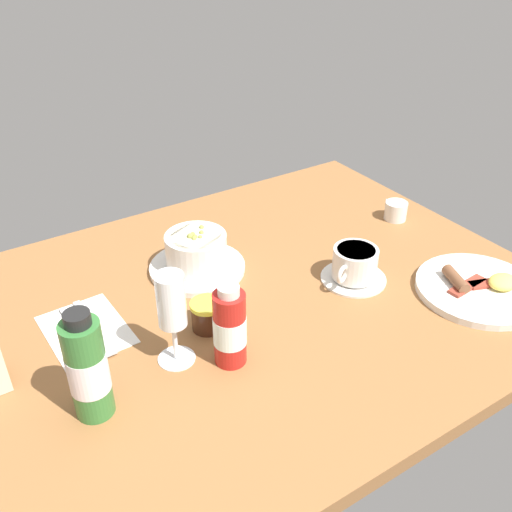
% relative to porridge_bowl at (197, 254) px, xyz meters
% --- Properties ---
extents(ground_plane, '(1.10, 0.84, 0.03)m').
position_rel_porridge_bowl_xyz_m(ground_plane, '(-0.04, 0.13, -0.05)').
color(ground_plane, brown).
extents(porridge_bowl, '(0.19, 0.19, 0.09)m').
position_rel_porridge_bowl_xyz_m(porridge_bowl, '(0.00, 0.00, 0.00)').
color(porridge_bowl, silver).
rests_on(porridge_bowl, ground_plane).
extents(cutlery_setting, '(0.13, 0.17, 0.01)m').
position_rel_porridge_bowl_xyz_m(cutlery_setting, '(0.25, 0.07, -0.04)').
color(cutlery_setting, silver).
rests_on(cutlery_setting, ground_plane).
extents(coffee_cup, '(0.13, 0.13, 0.07)m').
position_rel_porridge_bowl_xyz_m(coffee_cup, '(-0.24, 0.19, -0.00)').
color(coffee_cup, silver).
rests_on(coffee_cup, ground_plane).
extents(creamer_jug, '(0.05, 0.06, 0.05)m').
position_rel_porridge_bowl_xyz_m(creamer_jug, '(-0.49, 0.06, -0.02)').
color(creamer_jug, silver).
rests_on(creamer_jug, ground_plane).
extents(wine_glass, '(0.06, 0.06, 0.16)m').
position_rel_porridge_bowl_xyz_m(wine_glass, '(0.15, 0.21, 0.07)').
color(wine_glass, white).
rests_on(wine_glass, ground_plane).
extents(jam_jar, '(0.06, 0.06, 0.05)m').
position_rel_porridge_bowl_xyz_m(jam_jar, '(0.07, 0.17, -0.01)').
color(jam_jar, '#432415').
rests_on(jam_jar, ground_plane).
extents(sauce_bottle_green, '(0.06, 0.06, 0.18)m').
position_rel_porridge_bowl_xyz_m(sauce_bottle_green, '(0.30, 0.25, 0.04)').
color(sauce_bottle_green, '#337233').
rests_on(sauce_bottle_green, ground_plane).
extents(sauce_bottle_red, '(0.05, 0.05, 0.15)m').
position_rel_porridge_bowl_xyz_m(sauce_bottle_red, '(0.08, 0.26, 0.03)').
color(sauce_bottle_red, '#B21E19').
rests_on(sauce_bottle_red, ground_plane).
extents(breakfast_plate, '(0.23, 0.23, 0.04)m').
position_rel_porridge_bowl_xyz_m(breakfast_plate, '(-0.41, 0.36, -0.03)').
color(breakfast_plate, silver).
rests_on(breakfast_plate, ground_plane).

